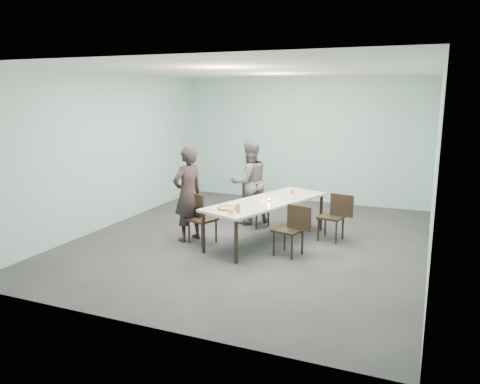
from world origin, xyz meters
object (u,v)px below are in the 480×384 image
at_px(table, 267,204).
at_px(pizza, 227,208).
at_px(amber_tumbler, 292,192).
at_px(chair_near_right, 293,227).
at_px(diner_far, 249,182).
at_px(tealight, 269,200).
at_px(water_tumbler, 231,212).
at_px(chair_far_left, 254,201).
at_px(chair_far_right, 335,214).
at_px(beer_glass, 238,208).
at_px(side_plate, 257,206).
at_px(chair_near_left, 199,215).
at_px(diner_near, 188,194).

relative_size(table, pizza, 8.09).
bearing_deg(amber_tumbler, table, -110.97).
xyz_separation_m(chair_near_right, pizza, (-1.05, -0.27, 0.27)).
distance_m(chair_near_right, diner_far, 2.17).
bearing_deg(tealight, water_tumbler, -101.15).
xyz_separation_m(pizza, amber_tumbler, (0.66, 1.57, 0.02)).
xyz_separation_m(chair_far_left, diner_far, (-0.15, 0.15, 0.35)).
bearing_deg(chair_far_right, beer_glass, 59.41).
bearing_deg(chair_far_left, diner_far, 160.76).
height_order(pizza, side_plate, pizza).
xyz_separation_m(chair_near_right, amber_tumbler, (-0.40, 1.30, 0.29)).
xyz_separation_m(pizza, beer_glass, (0.26, -0.15, 0.06)).
bearing_deg(pizza, water_tumbler, -54.45).
distance_m(chair_near_left, water_tumbler, 1.16).
distance_m(chair_near_right, tealight, 0.89).
xyz_separation_m(table, chair_far_left, (-0.58, 0.86, -0.19)).
distance_m(diner_far, pizza, 1.92).
xyz_separation_m(diner_near, beer_glass, (1.19, -0.53, -0.04)).
height_order(chair_far_right, diner_near, diner_near).
bearing_deg(pizza, chair_near_right, 14.30).
bearing_deg(beer_glass, diner_near, 156.09).
bearing_deg(chair_far_right, side_plate, 48.63).
xyz_separation_m(chair_far_right, side_plate, (-1.16, -0.95, 0.25)).
relative_size(chair_near_left, amber_tumbler, 10.88).
distance_m(beer_glass, water_tumbler, 0.16).
distance_m(chair_near_right, beer_glass, 0.95).
bearing_deg(beer_glass, chair_near_right, 27.60).
xyz_separation_m(diner_near, pizza, (0.94, -0.38, -0.09)).
height_order(chair_near_left, tealight, chair_near_left).
height_order(chair_near_left, amber_tumbler, chair_near_left).
height_order(chair_far_right, tealight, chair_far_right).
bearing_deg(diner_near, amber_tumbler, 148.43).
bearing_deg(beer_glass, side_plate, 79.07).
bearing_deg(water_tumbler, tealight, 78.85).
xyz_separation_m(diner_far, side_plate, (0.71, -1.47, -0.10)).
bearing_deg(side_plate, beer_glass, -100.93).
xyz_separation_m(chair_far_right, pizza, (-1.53, -1.37, 0.27)).
xyz_separation_m(chair_far_left, tealight, (0.63, -0.89, 0.27)).
distance_m(tealight, amber_tumbler, 0.75).
bearing_deg(amber_tumbler, chair_far_left, 168.64).
relative_size(chair_near_left, beer_glass, 5.80).
height_order(side_plate, tealight, tealight).
height_order(water_tumbler, tealight, water_tumbler).
distance_m(table, chair_near_right, 0.92).
bearing_deg(water_tumbler, diner_near, 149.45).
xyz_separation_m(chair_far_left, amber_tumbler, (0.85, -0.17, 0.29)).
relative_size(chair_far_left, tealight, 15.54).
relative_size(chair_far_right, pizza, 2.56).
bearing_deg(side_plate, diner_near, -178.42).
distance_m(chair_near_right, side_plate, 0.75).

